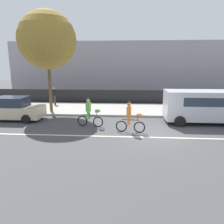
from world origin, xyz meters
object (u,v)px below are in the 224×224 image
parade_cyclist_lime (90,114)px  pedestrian_onlooker (55,95)px  parked_car_beige (13,109)px  parade_cyclist_orange (131,118)px  parked_van_silver (205,104)px

parade_cyclist_lime → pedestrian_onlooker: (-4.49, 6.59, 0.17)m
parked_car_beige → pedestrian_onlooker: bearing=77.1°
parade_cyclist_orange → parked_van_silver: size_ratio=0.38×
parade_cyclist_orange → parked_car_beige: (-8.24, 2.30, -0.06)m
parade_cyclist_orange → pedestrian_onlooker: 10.35m
parked_van_silver → parked_car_beige: (-13.13, -0.06, -0.50)m
parade_cyclist_orange → parade_cyclist_lime: bearing=158.1°
parade_cyclist_lime → parked_van_silver: 7.56m
parade_cyclist_lime → parked_van_silver: size_ratio=0.38×
parked_car_beige → parade_cyclist_lime: bearing=-12.7°
parked_car_beige → pedestrian_onlooker: 5.45m
parked_van_silver → parked_car_beige: 13.14m
parade_cyclist_orange → pedestrian_onlooker: (-7.02, 7.61, 0.17)m
parked_car_beige → parked_van_silver: bearing=0.3°
parade_cyclist_lime → parked_van_silver: (7.42, 1.34, 0.44)m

